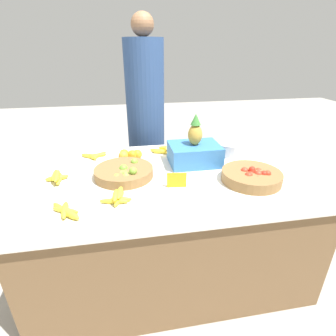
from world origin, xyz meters
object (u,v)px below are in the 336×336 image
at_px(lime_bowl, 124,172).
at_px(vendor_person, 146,124).
at_px(tomato_basket, 252,176).
at_px(metal_bowl, 230,147).
at_px(produce_crate, 194,151).
at_px(price_sign, 177,180).

height_order(lime_bowl, vendor_person, vendor_person).
relative_size(tomato_basket, metal_bowl, 1.28).
xyz_separation_m(metal_bowl, vendor_person, (-0.60, 0.62, 0.04)).
bearing_deg(produce_crate, price_sign, -120.91).
bearing_deg(lime_bowl, produce_crate, 15.15).
distance_m(tomato_basket, metal_bowl, 0.49).
height_order(lime_bowl, produce_crate, produce_crate).
bearing_deg(metal_bowl, lime_bowl, -161.01).
relative_size(lime_bowl, tomato_basket, 1.03).
height_order(tomato_basket, produce_crate, produce_crate).
bearing_deg(produce_crate, tomato_basket, -50.38).
relative_size(tomato_basket, produce_crate, 1.02).
bearing_deg(produce_crate, vendor_person, 108.82).
bearing_deg(price_sign, metal_bowl, 48.80).
xyz_separation_m(tomato_basket, vendor_person, (-0.54, 1.11, 0.05)).
xyz_separation_m(tomato_basket, price_sign, (-0.47, 0.01, 0.01)).
relative_size(lime_bowl, vendor_person, 0.21).
distance_m(lime_bowl, metal_bowl, 0.88).
bearing_deg(vendor_person, tomato_basket, -64.03).
height_order(tomato_basket, metal_bowl, tomato_basket).
relative_size(lime_bowl, metal_bowl, 1.31).
distance_m(lime_bowl, vendor_person, 0.94).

